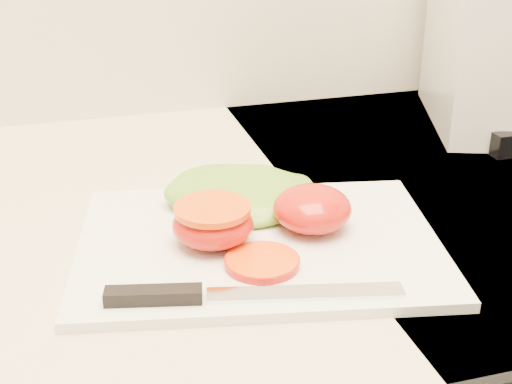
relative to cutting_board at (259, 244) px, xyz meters
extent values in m
cube|color=beige|center=(-0.10, 0.10, -0.02)|extent=(3.92, 0.65, 0.03)
cube|color=silver|center=(0.00, 0.00, 0.00)|extent=(0.38, 0.31, 0.01)
ellipsoid|color=red|center=(0.06, 0.01, 0.03)|extent=(0.08, 0.08, 0.04)
ellipsoid|color=red|center=(-0.04, 0.01, 0.02)|extent=(0.08, 0.08, 0.04)
cylinder|color=red|center=(-0.04, 0.01, 0.04)|extent=(0.07, 0.07, 0.01)
cylinder|color=orange|center=(-0.01, -0.05, 0.01)|extent=(0.07, 0.07, 0.01)
ellipsoid|color=#67AC2D|center=(0.00, 0.07, 0.02)|extent=(0.18, 0.15, 0.03)
ellipsoid|color=#67AC2D|center=(0.04, 0.07, 0.02)|extent=(0.12, 0.11, 0.02)
cube|color=silver|center=(0.01, -0.10, 0.01)|extent=(0.16, 0.06, 0.00)
cube|color=black|center=(-0.11, -0.08, 0.01)|extent=(0.08, 0.03, 0.01)
camera|label=1|loc=(-0.17, -0.57, 0.33)|focal=50.00mm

